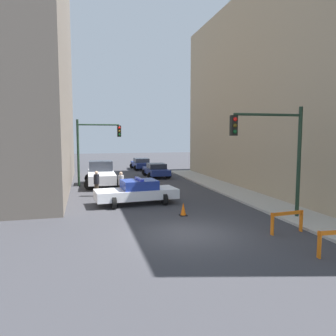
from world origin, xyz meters
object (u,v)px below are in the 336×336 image
object	(u,v)px
parked_car_near	(156,170)
pedestrian_corner	(97,183)
police_car	(137,192)
traffic_cone	(183,209)
traffic_light_far	(92,143)
white_truck	(101,174)
parked_car_mid	(141,164)
traffic_light_near	(278,145)
barrier_mid	(287,218)
pedestrian_crossing	(121,184)

from	to	relation	value
parked_car_near	pedestrian_corner	xyz separation A→B (m)	(-5.89, -8.64, 0.19)
police_car	traffic_cone	bearing A→B (deg)	-156.79
traffic_light_far	pedestrian_corner	world-z (taller)	traffic_light_far
white_truck	traffic_cone	size ratio (longest dim) A/B	8.28
police_car	parked_car_near	size ratio (longest dim) A/B	1.12
parked_car_near	parked_car_mid	size ratio (longest dim) A/B	1.00
traffic_light_near	traffic_cone	bearing A→B (deg)	154.34
traffic_light_near	police_car	distance (m)	8.26
traffic_light_near	barrier_mid	world-z (taller)	traffic_light_near
pedestrian_crossing	traffic_cone	bearing A→B (deg)	16.68
white_truck	traffic_light_far	bearing A→B (deg)	175.65
white_truck	parked_car_mid	xyz separation A→B (m)	(5.15, 11.32, -0.23)
pedestrian_corner	traffic_cone	xyz separation A→B (m)	(3.98, -6.39, -0.54)
traffic_light_near	pedestrian_crossing	world-z (taller)	traffic_light_near
parked_car_mid	pedestrian_crossing	size ratio (longest dim) A/B	2.61
traffic_light_far	pedestrian_crossing	bearing A→B (deg)	-73.83
traffic_light_near	pedestrian_corner	distance (m)	11.78
traffic_light_near	traffic_cone	size ratio (longest dim) A/B	7.93
police_car	barrier_mid	size ratio (longest dim) A/B	3.04
barrier_mid	traffic_cone	size ratio (longest dim) A/B	2.43
traffic_light_near	pedestrian_corner	world-z (taller)	traffic_light_near
traffic_light_near	parked_car_near	bearing A→B (deg)	96.90
traffic_cone	barrier_mid	bearing A→B (deg)	-50.12
police_car	parked_car_mid	world-z (taller)	police_car
white_truck	barrier_mid	world-z (taller)	white_truck
police_car	traffic_light_near	bearing A→B (deg)	-137.42
parked_car_mid	traffic_cone	xyz separation A→B (m)	(-1.70, -22.31, -0.36)
police_car	pedestrian_corner	bearing A→B (deg)	30.15
parked_car_near	traffic_cone	bearing A→B (deg)	-98.18
parked_car_mid	pedestrian_corner	bearing A→B (deg)	-110.84
parked_car_near	pedestrian_crossing	xyz separation A→B (m)	(-4.39, -9.48, 0.19)
traffic_light_far	police_car	bearing A→B (deg)	-73.63
police_car	traffic_cone	xyz separation A→B (m)	(1.80, -3.31, -0.41)
barrier_mid	police_car	bearing A→B (deg)	125.00
traffic_light_near	pedestrian_crossing	distance (m)	10.19
white_truck	pedestrian_crossing	world-z (taller)	white_truck
barrier_mid	traffic_light_near	bearing A→B (deg)	69.79
traffic_light_far	police_car	world-z (taller)	traffic_light_far
pedestrian_crossing	barrier_mid	distance (m)	11.01
traffic_light_far	pedestrian_corner	xyz separation A→B (m)	(0.09, -4.67, -2.54)
white_truck	pedestrian_corner	bearing A→B (deg)	-95.64
police_car	parked_car_mid	size ratio (longest dim) A/B	1.12
pedestrian_corner	barrier_mid	size ratio (longest dim) A/B	1.04
traffic_light_far	parked_car_mid	distance (m)	12.94
traffic_light_far	parked_car_near	xyz separation A→B (m)	(5.98, 3.97, -2.72)
barrier_mid	pedestrian_corner	bearing A→B (deg)	125.11
traffic_light_far	parked_car_near	distance (m)	7.68
parked_car_near	parked_car_mid	world-z (taller)	same
police_car	pedestrian_corner	world-z (taller)	pedestrian_corner
police_car	parked_car_mid	xyz separation A→B (m)	(3.50, 19.00, -0.05)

